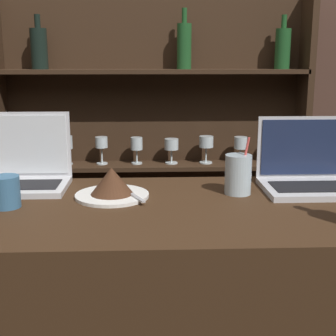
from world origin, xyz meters
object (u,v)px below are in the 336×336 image
(laptop_near, at_px, (21,171))
(laptop_far, at_px, (313,174))
(cake_plate, at_px, (112,185))
(coffee_cup, at_px, (6,192))
(water_glass, at_px, (238,174))

(laptop_near, distance_m, laptop_far, 0.93)
(cake_plate, bearing_deg, laptop_near, 156.60)
(laptop_near, distance_m, cake_plate, 0.33)
(laptop_far, distance_m, cake_plate, 0.63)
(laptop_near, bearing_deg, coffee_cup, -86.26)
(laptop_far, height_order, cake_plate, laptop_far)
(laptop_near, relative_size, coffee_cup, 3.39)
(laptop_near, height_order, water_glass, laptop_near)
(water_glass, bearing_deg, cake_plate, -176.93)
(water_glass, bearing_deg, laptop_near, 170.92)
(laptop_far, bearing_deg, cake_plate, -173.56)
(laptop_near, distance_m, water_glass, 0.69)
(laptop_near, relative_size, laptop_far, 0.93)
(cake_plate, bearing_deg, coffee_cup, -163.15)
(water_glass, bearing_deg, laptop_far, 11.53)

